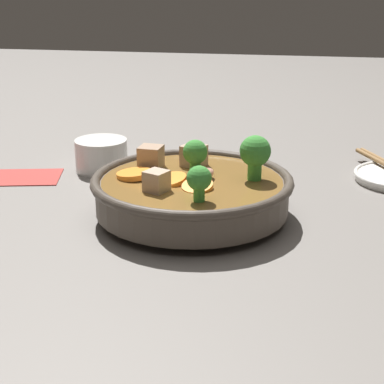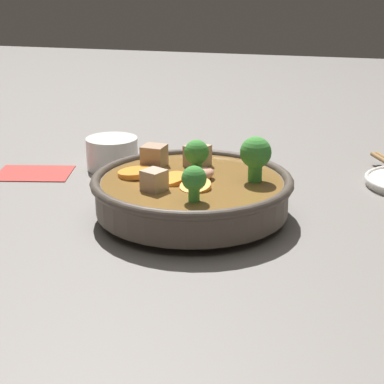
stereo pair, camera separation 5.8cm
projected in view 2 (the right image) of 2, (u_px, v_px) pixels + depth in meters
name	position (u px, v px, depth m)	size (l,w,h in m)	color
ground_plane	(192.00, 217.00, 0.80)	(3.00, 3.00, 0.00)	slate
stirfry_bowl	(192.00, 190.00, 0.79)	(0.25, 0.25, 0.10)	#51473D
tea_cup	(112.00, 153.00, 0.98)	(0.08, 0.08, 0.05)	white
napkin	(34.00, 173.00, 0.96)	(0.12, 0.10, 0.00)	#A33833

